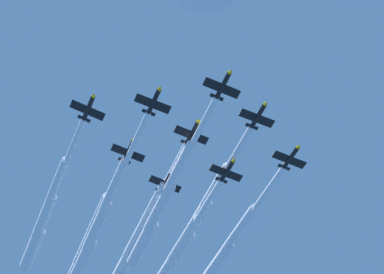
% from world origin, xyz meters
% --- Properties ---
extents(jet_lead, '(57.64, 62.58, 4.19)m').
position_xyz_m(jet_lead, '(-19.60, 21.88, 180.66)').
color(jet_lead, black).
extents(jet_port_inner, '(53.79, 57.92, 4.11)m').
position_xyz_m(jet_port_inner, '(-14.92, 35.18, 183.88)').
color(jet_port_inner, black).
extents(jet_starboard_inner, '(62.21, 66.47, 4.12)m').
position_xyz_m(jet_starboard_inner, '(-38.96, 22.99, 180.87)').
color(jet_starboard_inner, black).
extents(jet_port_mid, '(56.42, 60.00, 4.16)m').
position_xyz_m(jet_port_mid, '(-32.99, 35.07, 183.28)').
color(jet_port_mid, black).
extents(jet_starboard_mid, '(61.94, 64.38, 4.11)m').
position_xyz_m(jet_starboard_mid, '(-18.02, 55.71, 182.39)').
color(jet_starboard_mid, black).
extents(jet_port_outer, '(56.92, 58.70, 4.24)m').
position_xyz_m(jet_port_outer, '(-51.84, 16.47, 183.73)').
color(jet_port_outer, black).
extents(jet_trail_port, '(52.99, 56.38, 4.14)m').
position_xyz_m(jet_trail_port, '(-47.15, 31.27, 182.14)').
color(jet_trail_port, black).
extents(jet_trail_starboard, '(53.63, 57.52, 4.19)m').
position_xyz_m(jet_trail_starboard, '(-45.38, 48.30, 183.10)').
color(jet_trail_starboard, black).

